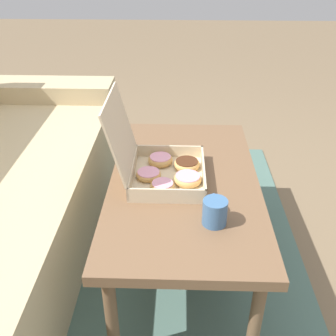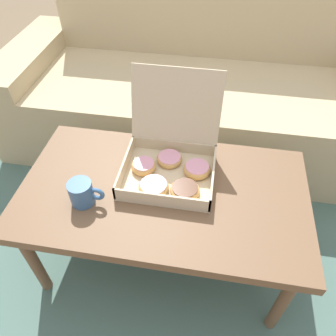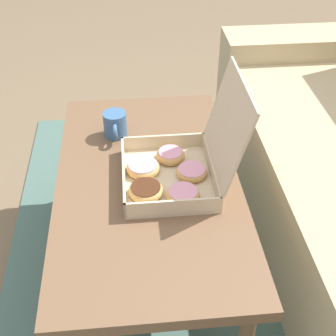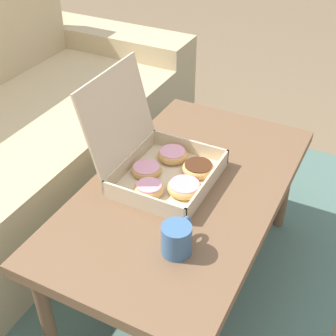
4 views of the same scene
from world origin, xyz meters
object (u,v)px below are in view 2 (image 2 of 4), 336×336
(couch, at_px, (190,93))
(coffee_table, at_px, (163,198))
(coffee_mug, at_px, (82,193))
(pastry_box, at_px, (171,162))

(couch, bearing_deg, coffee_table, -90.00)
(coffee_table, bearing_deg, coffee_mug, -159.30)
(pastry_box, xyz_separation_m, coffee_mug, (-0.28, -0.20, -0.01))
(couch, height_order, pastry_box, couch)
(coffee_table, bearing_deg, pastry_box, 81.89)
(couch, xyz_separation_m, coffee_table, (0.00, -0.93, 0.12))
(coffee_table, bearing_deg, couch, 90.00)
(couch, bearing_deg, coffee_mug, -104.69)
(coffee_table, distance_m, pastry_box, 0.14)
(pastry_box, bearing_deg, coffee_mug, -145.38)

